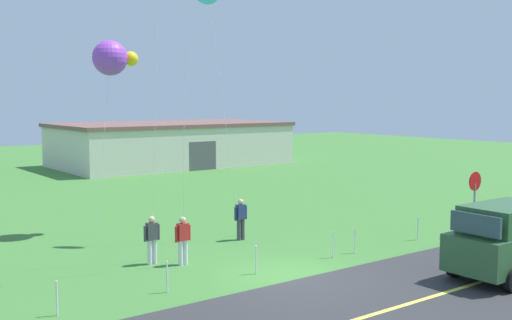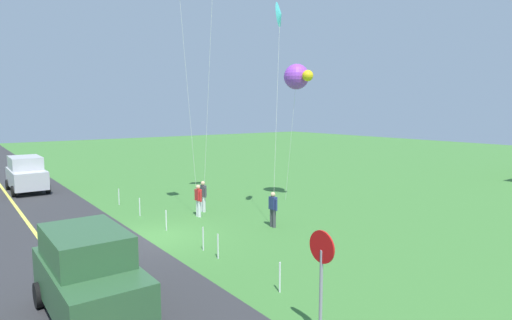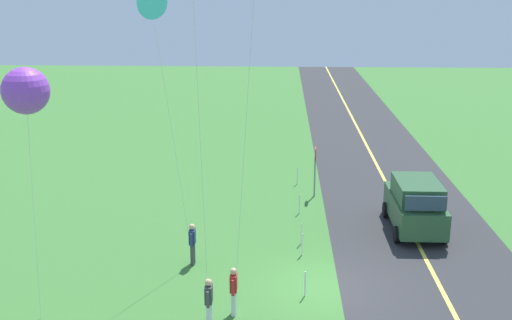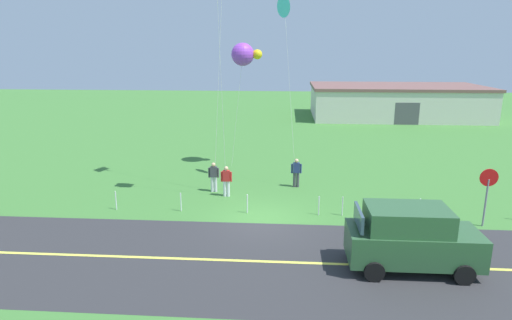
{
  "view_description": "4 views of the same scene",
  "coord_description": "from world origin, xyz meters",
  "px_view_note": "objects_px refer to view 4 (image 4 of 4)",
  "views": [
    {
      "loc": [
        -11.94,
        -14.34,
        5.41
      ],
      "look_at": [
        1.2,
        3.26,
        3.25
      ],
      "focal_mm": 43.37,
      "sensor_mm": 36.0,
      "label": 1
    },
    {
      "loc": [
        16.11,
        -6.76,
        5.27
      ],
      "look_at": [
        1.1,
        4.23,
        3.03
      ],
      "focal_mm": 29.71,
      "sensor_mm": 36.0,
      "label": 2
    },
    {
      "loc": [
        -19.42,
        1.53,
        10.03
      ],
      "look_at": [
        1.58,
        2.44,
        4.08
      ],
      "focal_mm": 43.36,
      "sensor_mm": 36.0,
      "label": 3
    },
    {
      "loc": [
        1.06,
        -18.19,
        7.42
      ],
      "look_at": [
        -0.45,
        2.7,
        2.03
      ],
      "focal_mm": 30.57,
      "sensor_mm": 36.0,
      "label": 4
    }
  ],
  "objects_px": {
    "kite_green_far": "(244,54)",
    "warehouse_distant": "(395,101)",
    "kite_yellow_high": "(285,7)",
    "person_child_watcher": "(296,172)",
    "stop_sign": "(488,186)",
    "car_suv_foreground": "(411,238)",
    "person_adult_companion": "(226,180)",
    "person_adult_near": "(214,176)"
  },
  "relations": [
    {
      "from": "stop_sign",
      "to": "person_adult_near",
      "type": "relative_size",
      "value": 1.6
    },
    {
      "from": "stop_sign",
      "to": "warehouse_distant",
      "type": "relative_size",
      "value": 0.14
    },
    {
      "from": "kite_green_far",
      "to": "warehouse_distant",
      "type": "bearing_deg",
      "value": 56.09
    },
    {
      "from": "kite_yellow_high",
      "to": "kite_green_far",
      "type": "height_order",
      "value": "kite_yellow_high"
    },
    {
      "from": "stop_sign",
      "to": "person_child_watcher",
      "type": "xyz_separation_m",
      "value": [
        -7.92,
        4.89,
        -0.94
      ]
    },
    {
      "from": "car_suv_foreground",
      "to": "kite_yellow_high",
      "type": "bearing_deg",
      "value": 114.56
    },
    {
      "from": "car_suv_foreground",
      "to": "warehouse_distant",
      "type": "xyz_separation_m",
      "value": [
        7.59,
        34.91,
        0.6
      ]
    },
    {
      "from": "car_suv_foreground",
      "to": "person_adult_near",
      "type": "xyz_separation_m",
      "value": [
        -8.11,
        7.8,
        -0.29
      ]
    },
    {
      "from": "car_suv_foreground",
      "to": "person_child_watcher",
      "type": "xyz_separation_m",
      "value": [
        -3.74,
        8.92,
        -0.29
      ]
    },
    {
      "from": "stop_sign",
      "to": "person_adult_near",
      "type": "distance_m",
      "value": 12.89
    },
    {
      "from": "kite_green_far",
      "to": "person_adult_companion",
      "type": "bearing_deg",
      "value": -93.12
    },
    {
      "from": "person_adult_companion",
      "to": "person_child_watcher",
      "type": "bearing_deg",
      "value": 10.66
    },
    {
      "from": "stop_sign",
      "to": "person_child_watcher",
      "type": "bearing_deg",
      "value": 148.29
    },
    {
      "from": "person_adult_near",
      "to": "kite_green_far",
      "type": "distance_m",
      "value": 8.29
    },
    {
      "from": "kite_green_far",
      "to": "warehouse_distant",
      "type": "distance_m",
      "value": 26.69
    },
    {
      "from": "kite_yellow_high",
      "to": "stop_sign",
      "type": "bearing_deg",
      "value": -33.98
    },
    {
      "from": "person_adult_near",
      "to": "kite_green_far",
      "type": "relative_size",
      "value": 0.21
    },
    {
      "from": "stop_sign",
      "to": "kite_yellow_high",
      "type": "relative_size",
      "value": 0.25
    },
    {
      "from": "person_child_watcher",
      "to": "kite_yellow_high",
      "type": "height_order",
      "value": "kite_yellow_high"
    },
    {
      "from": "person_child_watcher",
      "to": "kite_green_far",
      "type": "xyz_separation_m",
      "value": [
        -3.27,
        4.28,
        6.19
      ]
    },
    {
      "from": "car_suv_foreground",
      "to": "kite_green_far",
      "type": "height_order",
      "value": "kite_green_far"
    },
    {
      "from": "stop_sign",
      "to": "kite_green_far",
      "type": "relative_size",
      "value": 0.33
    },
    {
      "from": "car_suv_foreground",
      "to": "stop_sign",
      "type": "relative_size",
      "value": 1.72
    },
    {
      "from": "kite_green_far",
      "to": "person_child_watcher",
      "type": "bearing_deg",
      "value": -52.62
    },
    {
      "from": "car_suv_foreground",
      "to": "person_adult_companion",
      "type": "bearing_deg",
      "value": 135.92
    },
    {
      "from": "person_adult_near",
      "to": "warehouse_distant",
      "type": "relative_size",
      "value": 0.09
    },
    {
      "from": "kite_green_far",
      "to": "car_suv_foreground",
      "type": "bearing_deg",
      "value": -62.04
    },
    {
      "from": "car_suv_foreground",
      "to": "person_child_watcher",
      "type": "bearing_deg",
      "value": 112.73
    },
    {
      "from": "person_child_watcher",
      "to": "kite_yellow_high",
      "type": "bearing_deg",
      "value": -31.37
    },
    {
      "from": "kite_yellow_high",
      "to": "person_child_watcher",
      "type": "bearing_deg",
      "value": -51.16
    },
    {
      "from": "stop_sign",
      "to": "person_adult_companion",
      "type": "xyz_separation_m",
      "value": [
        -11.52,
        3.08,
        -0.94
      ]
    },
    {
      "from": "person_adult_companion",
      "to": "kite_yellow_high",
      "type": "relative_size",
      "value": 0.16
    },
    {
      "from": "person_adult_companion",
      "to": "kite_yellow_high",
      "type": "bearing_deg",
      "value": 28.62
    },
    {
      "from": "person_child_watcher",
      "to": "warehouse_distant",
      "type": "relative_size",
      "value": 0.09
    },
    {
      "from": "car_suv_foreground",
      "to": "kite_green_far",
      "type": "relative_size",
      "value": 0.57
    },
    {
      "from": "stop_sign",
      "to": "person_adult_near",
      "type": "height_order",
      "value": "stop_sign"
    },
    {
      "from": "car_suv_foreground",
      "to": "kite_yellow_high",
      "type": "relative_size",
      "value": 0.44
    },
    {
      "from": "person_adult_near",
      "to": "kite_yellow_high",
      "type": "relative_size",
      "value": 0.16
    },
    {
      "from": "person_child_watcher",
      "to": "kite_green_far",
      "type": "relative_size",
      "value": 0.21
    },
    {
      "from": "person_adult_companion",
      "to": "kite_yellow_high",
      "type": "distance_m",
      "value": 9.49
    },
    {
      "from": "car_suv_foreground",
      "to": "kite_green_far",
      "type": "xyz_separation_m",
      "value": [
        -7.01,
        13.2,
        5.9
      ]
    },
    {
      "from": "person_adult_near",
      "to": "person_adult_companion",
      "type": "distance_m",
      "value": 1.03
    }
  ]
}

